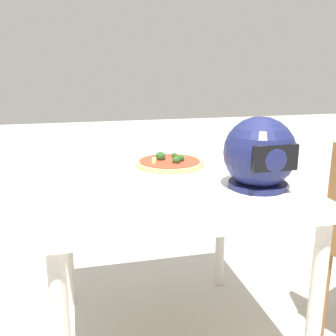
# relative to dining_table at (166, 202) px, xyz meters

# --- Properties ---
(dining_table) EXTENTS (0.92, 0.98, 0.77)m
(dining_table) POSITION_rel_dining_table_xyz_m (0.00, 0.00, 0.00)
(dining_table) COLOR beige
(dining_table) RESTS_ON ground
(pizza_plate) EXTENTS (0.32, 0.32, 0.01)m
(pizza_plate) POSITION_rel_dining_table_xyz_m (-0.05, -0.14, 0.10)
(pizza_plate) COLOR white
(pizza_plate) RESTS_ON dining_table
(pizza) EXTENTS (0.29, 0.29, 0.06)m
(pizza) POSITION_rel_dining_table_xyz_m (-0.05, -0.14, 0.12)
(pizza) COLOR tan
(pizza) RESTS_ON pizza_plate
(motorcycle_helmet) EXTENTS (0.25, 0.25, 0.25)m
(motorcycle_helmet) POSITION_rel_dining_table_xyz_m (-0.29, 0.19, 0.22)
(motorcycle_helmet) COLOR #191E4C
(motorcycle_helmet) RESTS_ON dining_table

